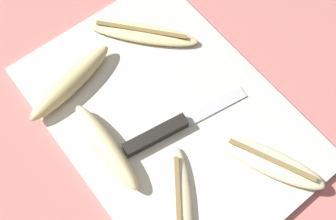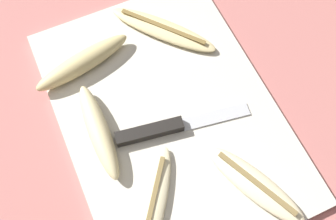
% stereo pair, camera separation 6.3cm
% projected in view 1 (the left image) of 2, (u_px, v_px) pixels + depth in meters
% --- Properties ---
extents(ground_plane, '(4.00, 4.00, 0.00)m').
position_uv_depth(ground_plane, '(168.00, 115.00, 0.65)').
color(ground_plane, '#B76B66').
extents(cutting_board, '(0.48, 0.34, 0.01)m').
position_uv_depth(cutting_board, '(168.00, 114.00, 0.64)').
color(cutting_board, beige).
rests_on(cutting_board, ground_plane).
extents(knife, '(0.06, 0.22, 0.02)m').
position_uv_depth(knife, '(166.00, 130.00, 0.62)').
color(knife, black).
rests_on(knife, cutting_board).
extents(banana_ripe_center, '(0.18, 0.16, 0.02)m').
position_uv_depth(banana_ripe_center, '(142.00, 33.00, 0.69)').
color(banana_ripe_center, beige).
rests_on(banana_ripe_center, cutting_board).
extents(banana_bright_far, '(0.17, 0.11, 0.02)m').
position_uv_depth(banana_bright_far, '(270.00, 162.00, 0.59)').
color(banana_bright_far, beige).
rests_on(banana_bright_far, cutting_board).
extents(banana_spotted_left, '(0.07, 0.18, 0.03)m').
position_uv_depth(banana_spotted_left, '(71.00, 82.00, 0.64)').
color(banana_spotted_left, '#DBC684').
rests_on(banana_spotted_left, cutting_board).
extents(banana_pale_long, '(0.18, 0.15, 0.02)m').
position_uv_depth(banana_pale_long, '(178.00, 210.00, 0.57)').
color(banana_pale_long, beige).
rests_on(banana_pale_long, cutting_board).
extents(banana_soft_right, '(0.17, 0.04, 0.03)m').
position_uv_depth(banana_soft_right, '(106.00, 146.00, 0.60)').
color(banana_soft_right, beige).
rests_on(banana_soft_right, cutting_board).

